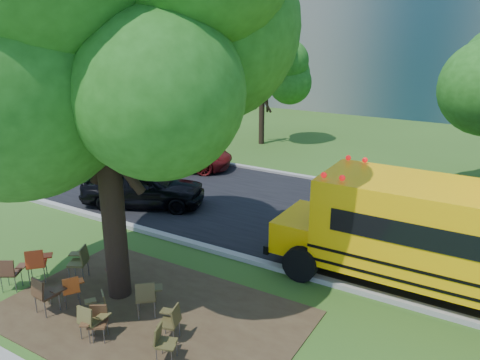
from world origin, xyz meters
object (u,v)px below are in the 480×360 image
Objects in this scene: chair_1 at (44,292)px; black_car at (144,186)px; chair_7 at (163,340)px; chair_8 at (37,261)px; bg_car_silver at (68,130)px; pedestrian_b at (55,116)px; chair_3 at (99,305)px; chair_0 at (10,271)px; chair_9 at (80,259)px; chair_4 at (90,319)px; chair_5 at (97,320)px; chair_6 at (171,319)px; bg_car_red at (177,154)px; main_tree at (97,36)px; pedestrian_a at (114,120)px; chair_11 at (147,294)px; chair_10 at (117,265)px; chair_2 at (72,287)px.

chair_1 is 7.17m from black_car.
chair_7 is 4.91m from chair_8.
pedestrian_b is at bearing 57.54° from bg_car_silver.
pedestrian_b is (-19.53, 14.30, 0.32)m from chair_3.
chair_9 is at bearing 18.61° from chair_0.
black_car reaches higher than chair_4.
chair_1 reaches higher than chair_5.
chair_1 reaches higher than chair_6.
chair_8 is 10.79m from bg_car_red.
main_tree is 12.67× the size of chair_3.
pedestrian_b is at bearing 94.24° from chair_8.
pedestrian_a reaches higher than chair_4.
chair_11 is 24.39m from pedestrian_b.
pedestrian_b reaches higher than bg_car_silver.
chair_0 is at bearing 79.93° from chair_6.
main_tree is at bearing 64.95° from chair_1.
chair_9 reaches higher than chair_10.
chair_0 is at bearing -110.89° from chair_7.
bg_car_red is (-6.52, 11.21, 0.20)m from chair_4.
chair_8 is (-2.78, 0.46, 0.12)m from chair_3.
chair_6 is at bearing -25.49° from chair_0.
bg_car_silver is 1.93× the size of pedestrian_a.
pedestrian_a is at bearing 135.72° from main_tree.
main_tree reaches higher than chair_2.
main_tree reaches higher than bg_car_red.
chair_9 is at bearing -104.52° from pedestrian_a.
chair_4 is 24.75m from pedestrian_b.
chair_11 reaches higher than chair_10.
chair_3 is 0.99× the size of chair_5.
chair_4 is (0.29, -0.52, 0.05)m from chair_3.
main_tree is 12.60× the size of chair_5.
main_tree is at bearing 110.83° from chair_4.
black_car is (-4.62, 6.59, 0.29)m from chair_5.
chair_4 is at bearing -170.01° from black_car.
chair_10 is (0.22, 1.25, 0.07)m from chair_2.
pedestrian_b is at bearing -143.69° from chair_7.
chair_0 is 3.41m from chair_5.
pedestrian_b is (-5.35, -0.16, -0.19)m from pedestrian_a.
chair_2 is 2.89m from chair_6.
chair_10 is at bearing 79.91° from chair_1.
black_car is (-3.73, 5.05, -5.46)m from main_tree.
main_tree reaches higher than chair_7.
chair_7 is at bearing -99.30° from pedestrian_a.
chair_9 reaches higher than chair_11.
chair_0 reaches higher than chair_4.
pedestrian_b is (-13.31, 3.61, 0.07)m from bg_car_red.
pedestrian_a is (-12.84, 14.85, 0.39)m from chair_1.
chair_1 is 1.19× the size of chair_2.
pedestrian_b is at bearing 145.28° from main_tree.
bg_car_silver is at bearing 39.83° from chair_6.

